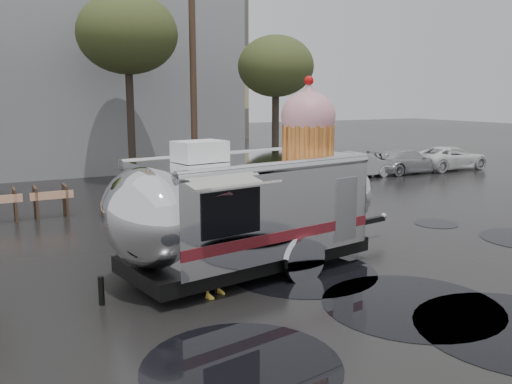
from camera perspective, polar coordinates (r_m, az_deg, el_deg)
ground at (r=10.95m, az=9.00°, el=-10.57°), size 120.00×120.00×0.00m
puddles at (r=11.15m, az=15.26°, el=-10.39°), size 12.61×8.52×0.01m
grey_building at (r=32.32m, az=-24.74°, el=13.98°), size 22.00×12.00×13.00m
utility_pole at (r=23.81m, az=-6.63°, el=11.96°), size 1.60×0.28×9.00m
tree_mid at (r=24.09m, az=-13.39°, el=15.84°), size 4.20×4.20×8.03m
tree_right at (r=24.45m, az=2.10°, el=13.00°), size 3.36×3.36×6.42m
parked_cars at (r=27.20m, az=13.73°, el=3.27°), size 13.20×1.90×1.50m
airstream_trailer at (r=11.90m, az=-0.44°, el=-1.05°), size 8.05×3.88×4.38m
person_left at (r=10.48m, az=-4.36°, el=-6.24°), size 0.77×0.68×1.79m
umbrella_pink at (r=10.24m, az=-4.44°, el=-0.73°), size 1.09×1.09×2.30m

